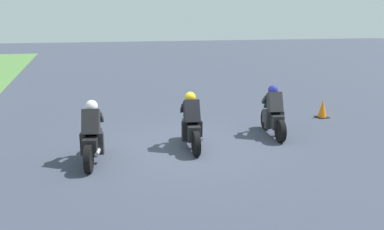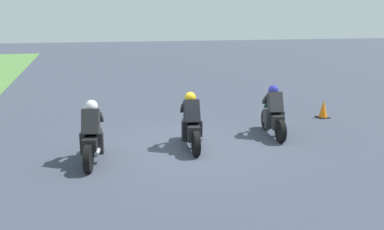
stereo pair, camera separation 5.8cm
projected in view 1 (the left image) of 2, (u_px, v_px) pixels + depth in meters
ground_plane at (189, 147)px, 10.73m from camera, size 120.00×120.00×0.00m
rider_lane_a at (273, 115)px, 11.70m from camera, size 2.03×0.61×1.51m
rider_lane_b at (191, 125)px, 10.55m from camera, size 2.04×0.58×1.51m
rider_lane_c at (93, 137)px, 9.45m from camera, size 2.03×0.63×1.51m
traffic_cone at (322, 109)px, 13.97m from camera, size 0.40×0.40×0.65m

